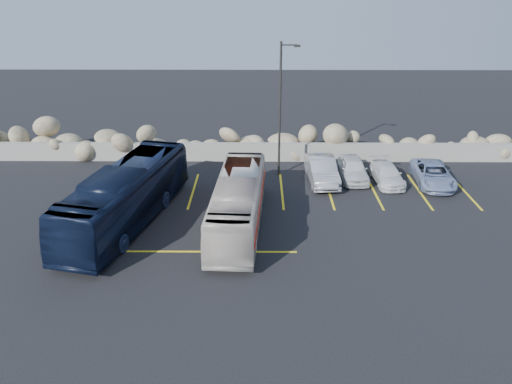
{
  "coord_description": "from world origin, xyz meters",
  "views": [
    {
      "loc": [
        1.31,
        -19.21,
        11.63
      ],
      "look_at": [
        1.14,
        4.0,
        1.26
      ],
      "focal_mm": 35.0,
      "sensor_mm": 36.0,
      "label": 1
    }
  ],
  "objects_px": {
    "lamppost": "(281,107)",
    "car_c": "(387,174)",
    "vintage_bus": "(238,203)",
    "car_a": "(353,169)",
    "tour_coach": "(126,196)",
    "car_d": "(433,174)",
    "car_b": "(322,170)"
  },
  "relations": [
    {
      "from": "vintage_bus",
      "to": "car_a",
      "type": "xyz_separation_m",
      "value": [
        6.69,
        6.15,
        -0.62
      ]
    },
    {
      "from": "vintage_bus",
      "to": "car_b",
      "type": "relative_size",
      "value": 2.07
    },
    {
      "from": "car_a",
      "to": "car_c",
      "type": "height_order",
      "value": "car_a"
    },
    {
      "from": "vintage_bus",
      "to": "tour_coach",
      "type": "relative_size",
      "value": 0.87
    },
    {
      "from": "tour_coach",
      "to": "car_b",
      "type": "xyz_separation_m",
      "value": [
        10.28,
        5.38,
        -0.73
      ]
    },
    {
      "from": "car_a",
      "to": "car_d",
      "type": "height_order",
      "value": "car_a"
    },
    {
      "from": "vintage_bus",
      "to": "car_a",
      "type": "distance_m",
      "value": 9.11
    },
    {
      "from": "car_a",
      "to": "car_b",
      "type": "xyz_separation_m",
      "value": [
        -1.94,
        -0.42,
        0.08
      ]
    },
    {
      "from": "vintage_bus",
      "to": "car_b",
      "type": "height_order",
      "value": "vintage_bus"
    },
    {
      "from": "car_d",
      "to": "vintage_bus",
      "type": "bearing_deg",
      "value": -150.39
    },
    {
      "from": "lamppost",
      "to": "car_c",
      "type": "relative_size",
      "value": 2.17
    },
    {
      "from": "tour_coach",
      "to": "car_a",
      "type": "height_order",
      "value": "tour_coach"
    },
    {
      "from": "vintage_bus",
      "to": "car_d",
      "type": "relative_size",
      "value": 2.09
    },
    {
      "from": "car_b",
      "to": "car_d",
      "type": "distance_m",
      "value": 6.54
    },
    {
      "from": "car_a",
      "to": "tour_coach",
      "type": "bearing_deg",
      "value": -154.73
    },
    {
      "from": "vintage_bus",
      "to": "car_c",
      "type": "height_order",
      "value": "vintage_bus"
    },
    {
      "from": "lamppost",
      "to": "car_c",
      "type": "bearing_deg",
      "value": -10.69
    },
    {
      "from": "car_c",
      "to": "car_a",
      "type": "bearing_deg",
      "value": 161.33
    },
    {
      "from": "car_a",
      "to": "car_d",
      "type": "bearing_deg",
      "value": -9.04
    },
    {
      "from": "tour_coach",
      "to": "car_b",
      "type": "relative_size",
      "value": 2.37
    },
    {
      "from": "car_a",
      "to": "car_c",
      "type": "xyz_separation_m",
      "value": [
        1.92,
        -0.56,
        -0.12
      ]
    },
    {
      "from": "lamppost",
      "to": "car_a",
      "type": "relative_size",
      "value": 2.09
    },
    {
      "from": "lamppost",
      "to": "car_d",
      "type": "distance_m",
      "value": 9.82
    },
    {
      "from": "tour_coach",
      "to": "lamppost",
      "type": "bearing_deg",
      "value": 52.55
    },
    {
      "from": "car_a",
      "to": "car_c",
      "type": "bearing_deg",
      "value": -16.25
    },
    {
      "from": "vintage_bus",
      "to": "car_a",
      "type": "height_order",
      "value": "vintage_bus"
    },
    {
      "from": "lamppost",
      "to": "tour_coach",
      "type": "relative_size",
      "value": 0.76
    },
    {
      "from": "car_a",
      "to": "car_d",
      "type": "relative_size",
      "value": 0.88
    },
    {
      "from": "car_c",
      "to": "car_d",
      "type": "height_order",
      "value": "car_d"
    },
    {
      "from": "tour_coach",
      "to": "car_c",
      "type": "distance_m",
      "value": 15.11
    },
    {
      "from": "car_a",
      "to": "car_d",
      "type": "distance_m",
      "value": 4.64
    },
    {
      "from": "tour_coach",
      "to": "car_c",
      "type": "xyz_separation_m",
      "value": [
        14.14,
        5.24,
        -0.92
      ]
    }
  ]
}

